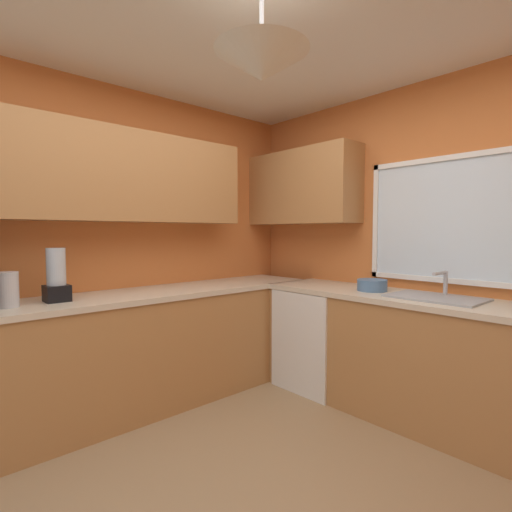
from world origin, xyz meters
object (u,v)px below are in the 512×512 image
object	(u,v)px
dishwasher	(319,338)
bowl	(372,285)
sink_assembly	(436,297)
kettle	(7,290)
blender_appliance	(56,277)

from	to	relation	value
dishwasher	bowl	xyz separation A→B (m)	(0.50, 0.03, 0.52)
sink_assembly	bowl	world-z (taller)	sink_assembly
kettle	blender_appliance	bearing A→B (deg)	94.00
kettle	blender_appliance	size ratio (longest dim) A/B	0.61
dishwasher	sink_assembly	distance (m)	1.11
bowl	blender_appliance	xyz separation A→B (m)	(-1.16, -2.00, 0.12)
kettle	blender_appliance	world-z (taller)	blender_appliance
dishwasher	bowl	size ratio (longest dim) A/B	3.71
bowl	blender_appliance	bearing A→B (deg)	-120.16
dishwasher	sink_assembly	size ratio (longest dim) A/B	1.42
dishwasher	kettle	distance (m)	2.41
bowl	blender_appliance	world-z (taller)	blender_appliance
sink_assembly	blender_appliance	size ratio (longest dim) A/B	1.69
sink_assembly	bowl	xyz separation A→B (m)	(-0.50, -0.01, 0.03)
blender_appliance	kettle	bearing A→B (deg)	-86.00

